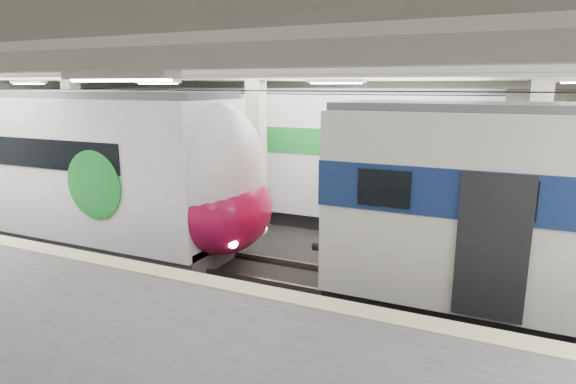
% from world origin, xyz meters
% --- Properties ---
extents(station_hall, '(36.00, 24.00, 5.75)m').
position_xyz_m(station_hall, '(0.00, -1.74, 3.24)').
color(station_hall, black).
rests_on(station_hall, ground).
extents(modern_emu, '(14.59, 3.01, 4.67)m').
position_xyz_m(modern_emu, '(-7.81, -0.00, 2.29)').
color(modern_emu, white).
rests_on(modern_emu, ground).
extents(far_train, '(14.89, 3.06, 4.72)m').
position_xyz_m(far_train, '(-3.24, 5.50, 2.43)').
color(far_train, white).
rests_on(far_train, ground).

